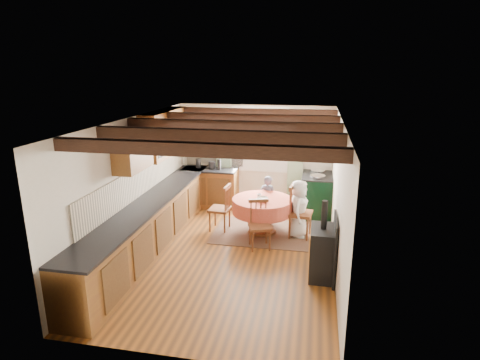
% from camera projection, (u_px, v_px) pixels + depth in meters
% --- Properties ---
extents(floor, '(3.60, 5.50, 0.00)m').
position_uv_depth(floor, '(232.00, 253.00, 7.22)').
color(floor, '#9E571C').
rests_on(floor, ground).
extents(ceiling, '(3.60, 5.50, 0.00)m').
position_uv_depth(ceiling, '(231.00, 120.00, 6.56)').
color(ceiling, white).
rests_on(ceiling, ground).
extents(wall_back, '(3.60, 0.00, 2.40)m').
position_uv_depth(wall_back, '(256.00, 156.00, 9.49)').
color(wall_back, silver).
rests_on(wall_back, ground).
extents(wall_front, '(3.60, 0.00, 2.40)m').
position_uv_depth(wall_front, '(177.00, 264.00, 4.29)').
color(wall_front, silver).
rests_on(wall_front, ground).
extents(wall_left, '(0.00, 5.50, 2.40)m').
position_uv_depth(wall_left, '(134.00, 184.00, 7.22)').
color(wall_left, silver).
rests_on(wall_left, ground).
extents(wall_right, '(0.00, 5.50, 2.40)m').
position_uv_depth(wall_right, '(338.00, 196.00, 6.56)').
color(wall_right, silver).
rests_on(wall_right, ground).
extents(beam_a, '(3.60, 0.16, 0.16)m').
position_uv_depth(beam_a, '(195.00, 149.00, 4.70)').
color(beam_a, '#362016').
rests_on(beam_a, ceiling).
extents(beam_b, '(3.60, 0.16, 0.16)m').
position_uv_depth(beam_b, '(216.00, 135.00, 5.64)').
color(beam_b, '#362016').
rests_on(beam_b, ceiling).
extents(beam_c, '(3.60, 0.16, 0.16)m').
position_uv_depth(beam_c, '(231.00, 125.00, 6.59)').
color(beam_c, '#362016').
rests_on(beam_c, ceiling).
extents(beam_d, '(3.60, 0.16, 0.16)m').
position_uv_depth(beam_d, '(242.00, 118.00, 7.53)').
color(beam_d, '#362016').
rests_on(beam_d, ceiling).
extents(beam_e, '(3.60, 0.16, 0.16)m').
position_uv_depth(beam_e, '(251.00, 112.00, 8.47)').
color(beam_e, '#362016').
rests_on(beam_e, ceiling).
extents(splash_left, '(0.02, 4.50, 0.55)m').
position_uv_depth(splash_left, '(142.00, 180.00, 7.50)').
color(splash_left, beige).
rests_on(splash_left, wall_left).
extents(splash_back, '(1.40, 0.02, 0.55)m').
position_uv_depth(splash_back, '(215.00, 154.00, 9.65)').
color(splash_back, beige).
rests_on(splash_back, wall_back).
extents(base_cabinet_left, '(0.60, 5.30, 0.88)m').
position_uv_depth(base_cabinet_left, '(152.00, 224.00, 7.37)').
color(base_cabinet_left, brown).
rests_on(base_cabinet_left, floor).
extents(base_cabinet_back, '(1.30, 0.60, 0.88)m').
position_uv_depth(base_cabinet_back, '(210.00, 188.00, 9.60)').
color(base_cabinet_back, brown).
rests_on(base_cabinet_back, floor).
extents(worktop_left, '(0.64, 5.30, 0.04)m').
position_uv_depth(worktop_left, '(152.00, 201.00, 7.24)').
color(worktop_left, black).
rests_on(worktop_left, base_cabinet_left).
extents(worktop_back, '(1.30, 0.64, 0.04)m').
position_uv_depth(worktop_back, '(210.00, 169.00, 9.46)').
color(worktop_back, black).
rests_on(worktop_back, base_cabinet_back).
extents(wall_cabinet_glass, '(0.34, 1.80, 0.90)m').
position_uv_depth(wall_cabinet_glass, '(165.00, 133.00, 8.11)').
color(wall_cabinet_glass, brown).
rests_on(wall_cabinet_glass, wall_left).
extents(wall_cabinet_solid, '(0.34, 0.90, 0.70)m').
position_uv_depth(wall_cabinet_solid, '(133.00, 150.00, 6.71)').
color(wall_cabinet_solid, brown).
rests_on(wall_cabinet_solid, wall_left).
extents(window_frame, '(1.34, 0.03, 1.54)m').
position_uv_depth(window_frame, '(260.00, 140.00, 9.34)').
color(window_frame, white).
rests_on(window_frame, wall_back).
extents(window_pane, '(1.20, 0.01, 1.40)m').
position_uv_depth(window_pane, '(260.00, 139.00, 9.35)').
color(window_pane, white).
rests_on(window_pane, wall_back).
extents(curtain_left, '(0.35, 0.10, 2.10)m').
position_uv_depth(curtain_left, '(224.00, 160.00, 9.56)').
color(curtain_left, '#9BA987').
rests_on(curtain_left, wall_back).
extents(curtain_right, '(0.35, 0.10, 2.10)m').
position_uv_depth(curtain_right, '(295.00, 163.00, 9.25)').
color(curtain_right, '#9BA987').
rests_on(curtain_right, wall_back).
extents(curtain_rod, '(2.00, 0.03, 0.03)m').
position_uv_depth(curtain_rod, '(260.00, 114.00, 9.10)').
color(curtain_rod, black).
rests_on(curtain_rod, wall_back).
extents(wall_picture, '(0.04, 0.50, 0.60)m').
position_uv_depth(wall_picture, '(334.00, 141.00, 8.60)').
color(wall_picture, gold).
rests_on(wall_picture, wall_right).
extents(wall_plate, '(0.30, 0.02, 0.30)m').
position_uv_depth(wall_plate, '(301.00, 137.00, 9.13)').
color(wall_plate, silver).
rests_on(wall_plate, wall_back).
extents(rug, '(1.90, 1.48, 0.01)m').
position_uv_depth(rug, '(262.00, 232.00, 8.11)').
color(rug, brown).
rests_on(rug, floor).
extents(dining_table, '(1.19, 1.19, 0.72)m').
position_uv_depth(dining_table, '(262.00, 216.00, 8.01)').
color(dining_table, '#CE6753').
rests_on(dining_table, floor).
extents(chair_near, '(0.50, 0.51, 0.91)m').
position_uv_depth(chair_near, '(260.00, 225.00, 7.30)').
color(chair_near, brown).
rests_on(chair_near, floor).
extents(chair_left, '(0.47, 0.45, 0.96)m').
position_uv_depth(chair_left, '(220.00, 207.00, 8.14)').
color(chair_left, brown).
rests_on(chair_left, floor).
extents(chair_right, '(0.53, 0.51, 1.06)m').
position_uv_depth(chair_right, '(301.00, 211.00, 7.78)').
color(chair_right, brown).
rests_on(chair_right, floor).
extents(aga_range, '(0.67, 1.03, 0.95)m').
position_uv_depth(aga_range, '(317.00, 194.00, 8.99)').
color(aga_range, black).
rests_on(aga_range, floor).
extents(cast_iron_stove, '(0.38, 0.64, 1.28)m').
position_uv_depth(cast_iron_stove, '(323.00, 239.00, 6.25)').
color(cast_iron_stove, black).
rests_on(cast_iron_stove, floor).
extents(child_far, '(0.43, 0.35, 1.02)m').
position_uv_depth(child_far, '(268.00, 199.00, 8.56)').
color(child_far, slate).
rests_on(child_far, floor).
extents(child_right, '(0.42, 0.60, 1.15)m').
position_uv_depth(child_right, '(299.00, 209.00, 7.79)').
color(child_right, white).
rests_on(child_right, floor).
extents(bowl_a, '(0.29, 0.29, 0.05)m').
position_uv_depth(bowl_a, '(263.00, 200.00, 7.74)').
color(bowl_a, silver).
rests_on(bowl_a, dining_table).
extents(bowl_b, '(0.22, 0.22, 0.06)m').
position_uv_depth(bowl_b, '(263.00, 199.00, 7.81)').
color(bowl_b, silver).
rests_on(bowl_b, dining_table).
extents(cup, '(0.09, 0.09, 0.08)m').
position_uv_depth(cup, '(259.00, 196.00, 7.95)').
color(cup, silver).
rests_on(cup, dining_table).
extents(canister_tall, '(0.13, 0.13, 0.22)m').
position_uv_depth(canister_tall, '(198.00, 163.00, 9.51)').
color(canister_tall, '#262628').
rests_on(canister_tall, worktop_back).
extents(canister_wide, '(0.16, 0.16, 0.18)m').
position_uv_depth(canister_wide, '(212.00, 165.00, 9.41)').
color(canister_wide, '#262628').
rests_on(canister_wide, worktop_back).
extents(canister_slim, '(0.09, 0.09, 0.25)m').
position_uv_depth(canister_slim, '(219.00, 164.00, 9.33)').
color(canister_slim, '#262628').
rests_on(canister_slim, worktop_back).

